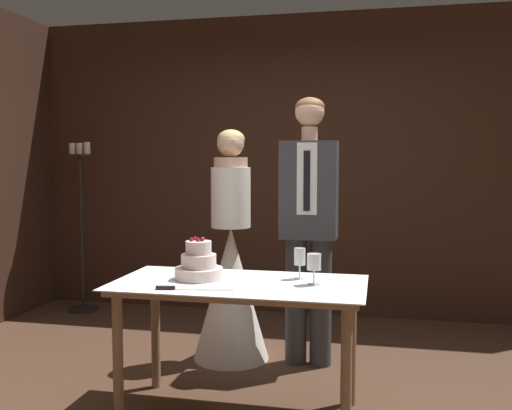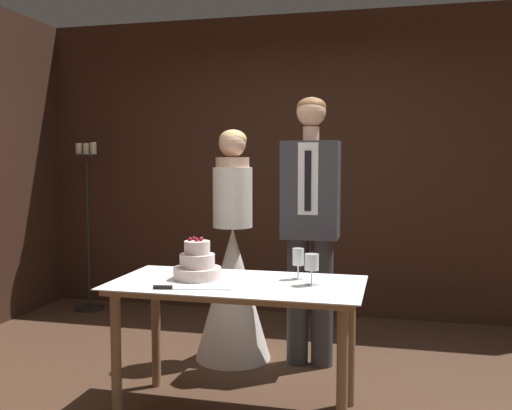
% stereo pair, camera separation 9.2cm
% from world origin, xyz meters
% --- Properties ---
extents(wall_back, '(5.27, 0.12, 2.74)m').
position_xyz_m(wall_back, '(0.00, 2.23, 1.37)').
color(wall_back, '#382116').
rests_on(wall_back, ground_plane).
extents(cake_table, '(1.39, 0.71, 0.75)m').
position_xyz_m(cake_table, '(-0.04, -0.01, 0.66)').
color(cake_table, '#8E6B4C').
rests_on(cake_table, ground_plane).
extents(tiered_cake, '(0.27, 0.27, 0.24)m').
position_xyz_m(tiered_cake, '(-0.28, 0.02, 0.83)').
color(tiered_cake, beige).
rests_on(tiered_cake, cake_table).
extents(cake_knife, '(0.40, 0.10, 0.02)m').
position_xyz_m(cake_knife, '(-0.29, -0.26, 0.76)').
color(cake_knife, silver).
rests_on(cake_knife, cake_table).
extents(wine_glass_near, '(0.08, 0.08, 0.17)m').
position_xyz_m(wine_glass_near, '(0.37, 0.01, 0.87)').
color(wine_glass_near, silver).
rests_on(wine_glass_near, cake_table).
extents(wine_glass_middle, '(0.06, 0.06, 0.18)m').
position_xyz_m(wine_glass_middle, '(0.28, 0.15, 0.87)').
color(wine_glass_middle, silver).
rests_on(wine_glass_middle, cake_table).
extents(bride, '(0.54, 0.54, 1.64)m').
position_xyz_m(bride, '(-0.31, 0.86, 0.60)').
color(bride, white).
rests_on(bride, ground_plane).
extents(groom, '(0.38, 0.25, 1.85)m').
position_xyz_m(groom, '(0.24, 0.86, 1.02)').
color(groom, '#38383D').
rests_on(groom, ground_plane).
extents(candle_stand, '(0.28, 0.28, 1.59)m').
position_xyz_m(candle_stand, '(-2.02, 1.83, 0.78)').
color(candle_stand, black).
rests_on(candle_stand, ground_plane).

